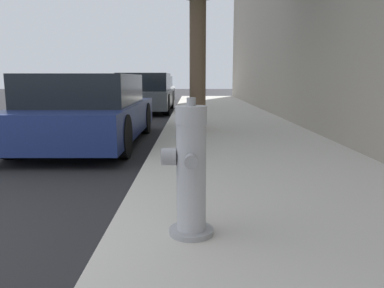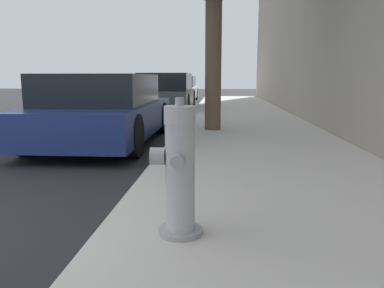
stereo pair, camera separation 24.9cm
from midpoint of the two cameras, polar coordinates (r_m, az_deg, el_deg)
The scene contains 5 objects.
sidewalk_slab at distance 2.55m, azimuth 22.14°, elevation -16.83°, with size 2.97×40.00×0.16m.
fire_hydrant at distance 2.48m, azimuth 0.95°, elevation -4.39°, with size 0.35×0.36×0.92m.
parked_car_near at distance 7.09m, azimuth -12.31°, elevation 5.11°, with size 1.88×4.25×1.26m.
parked_car_mid at distance 13.60m, azimuth -3.36°, elevation 7.76°, with size 1.84×4.37×1.37m.
parked_car_far at distance 19.60m, azimuth -1.74°, elevation 8.36°, with size 1.85×4.22×1.29m.
Camera 2 is at (2.65, -2.15, 1.20)m, focal length 35.00 mm.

